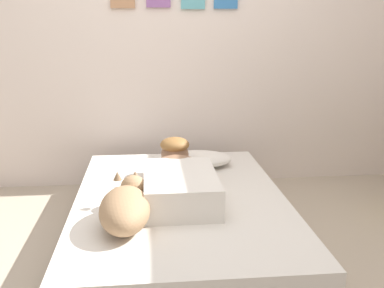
{
  "coord_description": "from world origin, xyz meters",
  "views": [
    {
      "loc": [
        -0.24,
        -2.18,
        1.33
      ],
      "look_at": [
        0.05,
        0.7,
        0.56
      ],
      "focal_mm": 42.42,
      "sensor_mm": 36.0,
      "label": 1
    }
  ],
  "objects_px": {
    "bed": "(181,220)",
    "person_lying": "(179,178)",
    "dog": "(126,207)",
    "cell_phone": "(184,204)",
    "pillow": "(196,159)",
    "coffee_cup": "(198,167)"
  },
  "relations": [
    {
      "from": "person_lying",
      "to": "cell_phone",
      "type": "relative_size",
      "value": 6.57
    },
    {
      "from": "dog",
      "to": "cell_phone",
      "type": "relative_size",
      "value": 4.11
    },
    {
      "from": "person_lying",
      "to": "dog",
      "type": "bearing_deg",
      "value": -125.59
    },
    {
      "from": "person_lying",
      "to": "coffee_cup",
      "type": "xyz_separation_m",
      "value": [
        0.17,
        0.42,
        -0.07
      ]
    },
    {
      "from": "pillow",
      "to": "coffee_cup",
      "type": "relative_size",
      "value": 4.16
    },
    {
      "from": "coffee_cup",
      "to": "cell_phone",
      "type": "xyz_separation_m",
      "value": [
        -0.15,
        -0.59,
        -0.03
      ]
    },
    {
      "from": "pillow",
      "to": "dog",
      "type": "xyz_separation_m",
      "value": [
        -0.47,
        -0.97,
        0.05
      ]
    },
    {
      "from": "person_lying",
      "to": "coffee_cup",
      "type": "relative_size",
      "value": 7.36
    },
    {
      "from": "pillow",
      "to": "coffee_cup",
      "type": "height_order",
      "value": "pillow"
    },
    {
      "from": "bed",
      "to": "dog",
      "type": "distance_m",
      "value": 0.56
    },
    {
      "from": "person_lying",
      "to": "dog",
      "type": "height_order",
      "value": "person_lying"
    },
    {
      "from": "bed",
      "to": "cell_phone",
      "type": "distance_m",
      "value": 0.21
    },
    {
      "from": "dog",
      "to": "cell_phone",
      "type": "height_order",
      "value": "dog"
    },
    {
      "from": "bed",
      "to": "cell_phone",
      "type": "relative_size",
      "value": 14.01
    },
    {
      "from": "bed",
      "to": "person_lying",
      "type": "relative_size",
      "value": 2.13
    },
    {
      "from": "bed",
      "to": "coffee_cup",
      "type": "xyz_separation_m",
      "value": [
        0.16,
        0.46,
        0.2
      ]
    },
    {
      "from": "bed",
      "to": "dog",
      "type": "relative_size",
      "value": 3.41
    },
    {
      "from": "pillow",
      "to": "person_lying",
      "type": "relative_size",
      "value": 0.57
    },
    {
      "from": "pillow",
      "to": "coffee_cup",
      "type": "xyz_separation_m",
      "value": [
        -0.0,
        -0.13,
        -0.02
      ]
    },
    {
      "from": "person_lying",
      "to": "dog",
      "type": "xyz_separation_m",
      "value": [
        -0.3,
        -0.42,
        -0.0
      ]
    },
    {
      "from": "dog",
      "to": "cell_phone",
      "type": "distance_m",
      "value": 0.42
    },
    {
      "from": "cell_phone",
      "to": "coffee_cup",
      "type": "bearing_deg",
      "value": 75.75
    }
  ]
}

